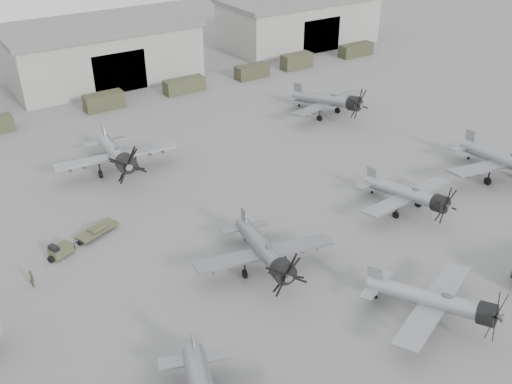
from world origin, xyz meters
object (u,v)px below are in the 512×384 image
(aircraft_mid_1, at_px, (266,252))
(aircraft_mid_2, at_px, (411,195))
(tug_trailer, at_px, (75,242))
(aircraft_far_1, at_px, (330,101))
(ground_crew, at_px, (32,278))
(aircraft_near_1, at_px, (439,302))
(aircraft_far_0, at_px, (117,154))
(aircraft_mid_3, at_px, (508,161))

(aircraft_mid_1, bearing_deg, aircraft_mid_2, 13.59)
(aircraft_mid_1, xyz_separation_m, tug_trailer, (-12.18, 12.38, -1.66))
(aircraft_far_1, relative_size, tug_trailer, 1.85)
(aircraft_mid_2, height_order, ground_crew, aircraft_mid_2)
(aircraft_near_1, xyz_separation_m, ground_crew, (-24.04, 20.78, -1.25))
(aircraft_mid_2, bearing_deg, aircraft_mid_1, 176.52)
(aircraft_near_1, bearing_deg, aircraft_mid_1, 100.07)
(aircraft_far_0, bearing_deg, aircraft_mid_3, -28.88)
(aircraft_near_1, bearing_deg, ground_crew, 117.81)
(aircraft_near_1, relative_size, aircraft_mid_3, 0.82)
(aircraft_mid_1, xyz_separation_m, aircraft_far_0, (-3.72, 23.49, 0.25))
(aircraft_far_1, xyz_separation_m, ground_crew, (-42.96, -14.51, -1.53))
(aircraft_mid_1, xyz_separation_m, ground_crew, (-16.79, 8.91, -1.39))
(aircraft_far_0, distance_m, tug_trailer, 14.10)
(aircraft_far_0, distance_m, aircraft_far_1, 29.89)
(aircraft_near_1, relative_size, aircraft_far_1, 0.86)
(aircraft_mid_1, relative_size, aircraft_far_1, 0.94)
(aircraft_mid_2, bearing_deg, aircraft_far_1, 64.11)
(aircraft_far_0, bearing_deg, aircraft_near_1, -66.07)
(aircraft_far_0, bearing_deg, aircraft_mid_1, -74.31)
(aircraft_mid_1, xyz_separation_m, aircraft_mid_3, (30.35, -0.88, 0.27))
(ground_crew, bearing_deg, aircraft_mid_1, -118.61)
(aircraft_mid_2, bearing_deg, tug_trailer, 153.12)
(aircraft_mid_2, relative_size, aircraft_mid_3, 0.82)
(aircraft_mid_2, relative_size, aircraft_far_1, 0.87)
(aircraft_near_1, bearing_deg, aircraft_far_1, 40.45)
(aircraft_mid_2, distance_m, aircraft_far_0, 31.16)
(aircraft_mid_1, distance_m, ground_crew, 19.06)
(aircraft_mid_2, distance_m, aircraft_far_1, 24.87)
(aircraft_mid_2, xyz_separation_m, aircraft_far_1, (9.10, 23.14, 0.30))
(aircraft_mid_1, distance_m, tug_trailer, 17.45)
(aircraft_mid_1, bearing_deg, aircraft_far_0, 111.64)
(aircraft_mid_3, bearing_deg, tug_trailer, 174.81)
(aircraft_far_0, bearing_deg, aircraft_mid_2, -41.44)
(tug_trailer, bearing_deg, aircraft_mid_1, -66.84)
(aircraft_near_1, bearing_deg, aircraft_far_0, 85.89)
(aircraft_mid_2, bearing_deg, aircraft_far_0, 127.44)
(aircraft_mid_1, distance_m, aircraft_mid_2, 17.08)
(aircraft_near_1, xyz_separation_m, aircraft_far_0, (-10.97, 35.35, 0.38))
(aircraft_mid_1, height_order, aircraft_far_0, aircraft_far_0)
(aircraft_mid_1, bearing_deg, ground_crew, 164.68)
(aircraft_near_1, distance_m, aircraft_mid_3, 25.58)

